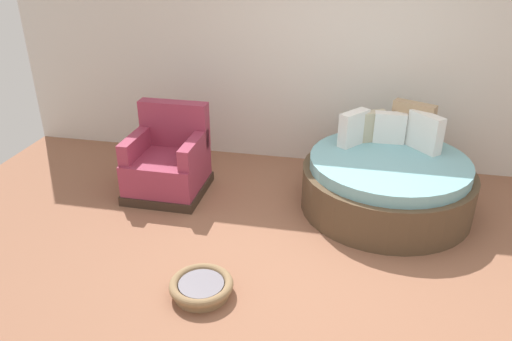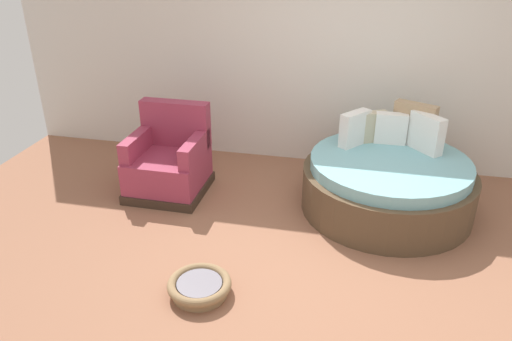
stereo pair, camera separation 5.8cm
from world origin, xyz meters
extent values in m
cube|color=#936047|center=(0.00, 0.00, -0.01)|extent=(8.00, 8.00, 0.02)
cube|color=silver|center=(0.00, 2.11, 1.40)|extent=(8.00, 0.12, 2.80)
cylinder|color=brown|center=(0.59, 1.02, 0.22)|extent=(1.72, 1.72, 0.44)
cylinder|color=#7AB7C1|center=(0.59, 1.02, 0.50)|extent=(1.58, 1.58, 0.12)
cube|color=white|center=(0.92, 1.32, 0.76)|extent=(0.35, 0.37, 0.39)
cube|color=tan|center=(0.81, 1.50, 0.78)|extent=(0.45, 0.29, 0.44)
cube|color=white|center=(0.58, 1.45, 0.73)|extent=(0.33, 0.13, 0.33)
cube|color=#BCB293|center=(0.38, 1.45, 0.73)|extent=(0.34, 0.25, 0.32)
cube|color=white|center=(0.21, 1.32, 0.74)|extent=(0.31, 0.36, 0.36)
cube|color=#38281E|center=(-1.72, 0.88, 0.05)|extent=(0.80, 0.80, 0.10)
cube|color=#99334C|center=(-1.72, 0.88, 0.27)|extent=(0.76, 0.76, 0.34)
cube|color=#99334C|center=(-1.72, 1.19, 0.69)|extent=(0.76, 0.16, 0.50)
cube|color=#99334C|center=(-2.04, 0.88, 0.55)|extent=(0.12, 0.68, 0.22)
cube|color=#99334C|center=(-1.40, 0.87, 0.55)|extent=(0.12, 0.68, 0.22)
cylinder|color=#8E704C|center=(-0.86, -0.66, 0.03)|extent=(0.44, 0.44, 0.06)
torus|color=#8E704C|center=(-0.86, -0.66, 0.10)|extent=(0.51, 0.51, 0.07)
cylinder|color=slate|center=(-0.86, -0.66, 0.08)|extent=(0.36, 0.36, 0.05)
camera|label=1|loc=(0.20, -3.60, 2.63)|focal=34.74mm
camera|label=2|loc=(0.26, -3.59, 2.63)|focal=34.74mm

